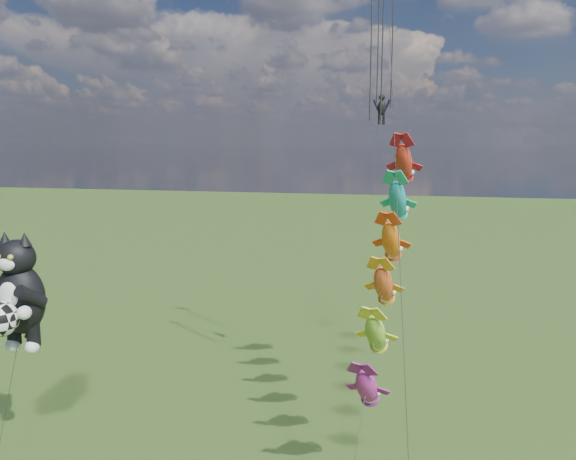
# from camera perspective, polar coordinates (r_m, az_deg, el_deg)

# --- Properties ---
(cat_kite_rig) EXTENTS (2.82, 4.20, 11.68)m
(cat_kite_rig) POSITION_cam_1_polar(r_m,az_deg,el_deg) (31.13, -25.89, -5.90)
(cat_kite_rig) COLOR brown
(cat_kite_rig) RESTS_ON ground
(fish_windsock_rig) EXTENTS (2.66, 15.83, 17.64)m
(fish_windsock_rig) POSITION_cam_1_polar(r_m,az_deg,el_deg) (29.37, 10.07, -3.23)
(fish_windsock_rig) COLOR brown
(fish_windsock_rig) RESTS_ON ground
(parafoil_rig) EXTENTS (3.34, 17.31, 26.39)m
(parafoil_rig) POSITION_cam_1_polar(r_m,az_deg,el_deg) (33.53, 9.63, 14.45)
(parafoil_rig) COLOR brown
(parafoil_rig) RESTS_ON ground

